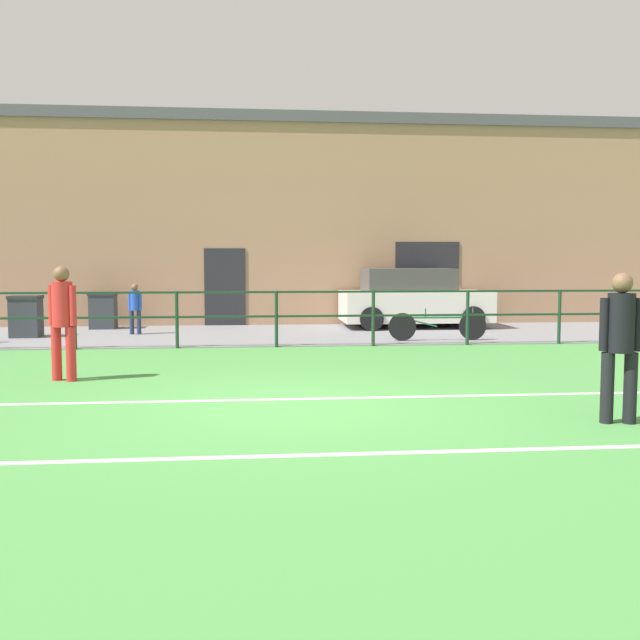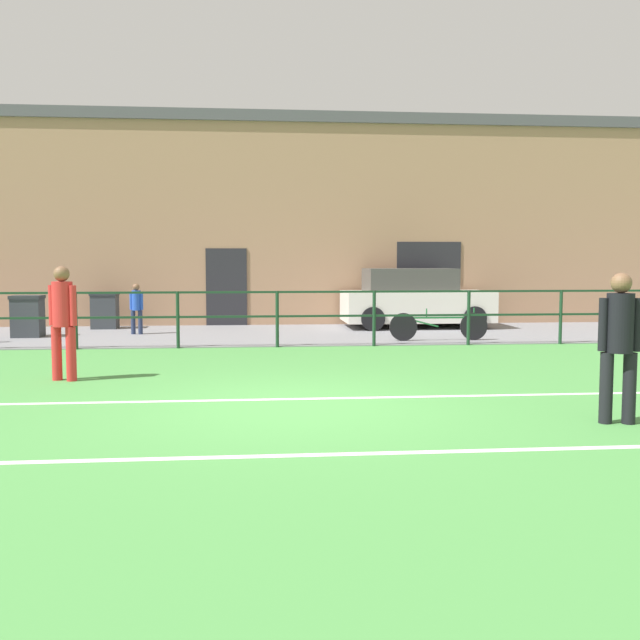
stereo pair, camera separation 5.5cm
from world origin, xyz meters
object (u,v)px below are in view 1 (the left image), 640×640
(parked_car_red, at_px, (413,299))
(bicycle_parked_1, at_px, (437,326))
(player_goalkeeper, at_px, (620,338))
(spectator_child, at_px, (135,306))
(trash_bin_0, at_px, (26,316))
(trash_bin_1, at_px, (103,310))
(player_striker, at_px, (63,316))

(parked_car_red, relative_size, bicycle_parked_1, 1.75)
(player_goalkeeper, relative_size, spectator_child, 1.35)
(trash_bin_0, relative_size, trash_bin_1, 1.01)
(player_goalkeeper, xyz_separation_m, trash_bin_1, (-7.70, 11.59, -0.43))
(spectator_child, bearing_deg, parked_car_red, -157.84)
(bicycle_parked_1, distance_m, trash_bin_0, 9.32)
(spectator_child, xyz_separation_m, trash_bin_0, (-2.38, -0.40, -0.20))
(player_goalkeeper, bearing_deg, trash_bin_0, 144.05)
(spectator_child, distance_m, trash_bin_1, 1.89)
(player_goalkeeper, height_order, player_striker, player_striker)
(spectator_child, distance_m, parked_car_red, 7.08)
(player_striker, bearing_deg, spectator_child, -67.38)
(player_striker, height_order, parked_car_red, player_striker)
(spectator_child, xyz_separation_m, parked_car_red, (6.98, 1.17, 0.05))
(trash_bin_1, bearing_deg, parked_car_red, -2.72)
(parked_car_red, xyz_separation_m, bicycle_parked_1, (-0.19, -3.20, -0.41))
(player_striker, xyz_separation_m, trash_bin_1, (-1.03, 8.14, -0.46))
(spectator_child, bearing_deg, player_goalkeeper, 136.17)
(player_striker, relative_size, trash_bin_1, 1.78)
(spectator_child, distance_m, trash_bin_0, 2.43)
(spectator_child, height_order, bicycle_parked_1, spectator_child)
(parked_car_red, xyz_separation_m, trash_bin_1, (-8.03, 0.38, -0.26))
(player_goalkeeper, relative_size, bicycle_parked_1, 0.75)
(player_striker, xyz_separation_m, parked_car_red, (7.00, 7.76, -0.20))
(player_striker, xyz_separation_m, trash_bin_0, (-2.37, 6.18, -0.45))
(bicycle_parked_1, xyz_separation_m, trash_bin_1, (-7.84, 3.58, 0.16))
(trash_bin_0, height_order, trash_bin_1, trash_bin_0)
(player_goalkeeper, xyz_separation_m, player_striker, (-6.68, 3.45, 0.03))
(player_goalkeeper, bearing_deg, trash_bin_1, 134.47)
(player_goalkeeper, height_order, parked_car_red, player_goalkeeper)
(spectator_child, height_order, trash_bin_0, spectator_child)
(player_goalkeeper, distance_m, trash_bin_1, 13.92)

